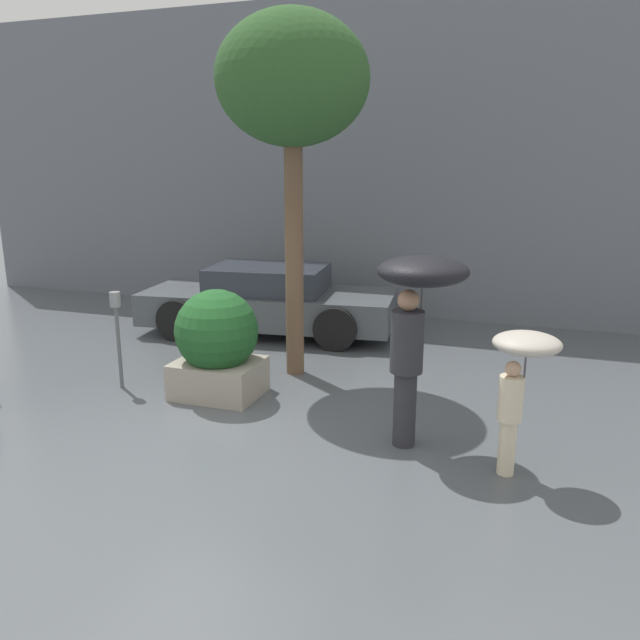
# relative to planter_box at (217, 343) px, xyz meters

# --- Properties ---
(ground_plane) EXTENTS (40.00, 40.00, 0.00)m
(ground_plane) POSITION_rel_planter_box_xyz_m (0.44, -1.29, -0.71)
(ground_plane) COLOR #51565B
(building_facade) EXTENTS (18.00, 0.30, 6.00)m
(building_facade) POSITION_rel_planter_box_xyz_m (0.44, 5.21, 2.29)
(building_facade) COLOR slate
(building_facade) RESTS_ON ground
(planter_box) EXTENTS (1.09, 1.08, 1.41)m
(planter_box) POSITION_rel_planter_box_xyz_m (0.00, 0.00, 0.00)
(planter_box) COLOR #9E9384
(planter_box) RESTS_ON ground
(person_adult) EXTENTS (0.95, 0.95, 2.05)m
(person_adult) POSITION_rel_planter_box_xyz_m (2.68, -0.63, 0.86)
(person_adult) COLOR #2D2D33
(person_adult) RESTS_ON ground
(person_child) EXTENTS (0.63, 0.63, 1.44)m
(person_child) POSITION_rel_planter_box_xyz_m (3.75, -1.02, 0.39)
(person_child) COLOR beige
(person_child) RESTS_ON ground
(parked_car_near) EXTENTS (4.61, 2.31, 1.20)m
(parked_car_near) POSITION_rel_planter_box_xyz_m (-0.62, 3.12, -0.13)
(parked_car_near) COLOR #4C5156
(parked_car_near) RESTS_ON ground
(street_tree) EXTENTS (2.03, 2.03, 4.90)m
(street_tree) POSITION_rel_planter_box_xyz_m (0.63, 1.17, 3.26)
(street_tree) COLOR brown
(street_tree) RESTS_ON ground
(parking_meter) EXTENTS (0.14, 0.14, 1.33)m
(parking_meter) POSITION_rel_planter_box_xyz_m (-1.39, -0.18, 0.24)
(parking_meter) COLOR #595B60
(parking_meter) RESTS_ON ground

